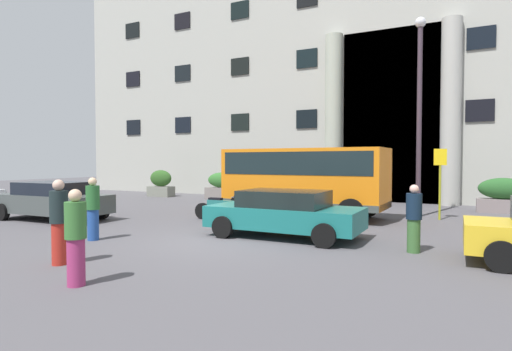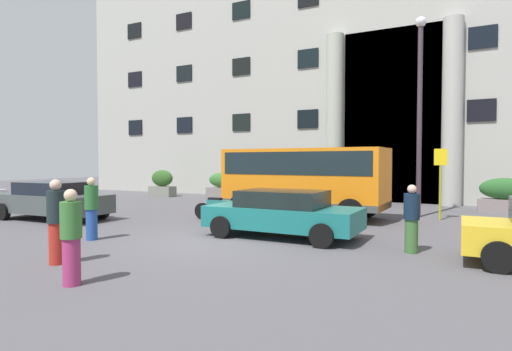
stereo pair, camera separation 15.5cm
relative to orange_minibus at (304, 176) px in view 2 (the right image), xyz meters
name	(u,v)px [view 2 (the right image)]	position (x,y,z in m)	size (l,w,h in m)	color
ground_plane	(216,243)	(-0.44, -5.50, -1.64)	(80.00, 64.00, 0.12)	#514E53
office_building_facade	(365,33)	(-0.43, 11.98, 8.79)	(38.07, 9.72, 20.76)	#AAA9A0
orange_minibus	(304,176)	(0.00, 0.00, 0.00)	(6.17, 2.64, 2.63)	orange
bus_stop_sign	(440,176)	(4.69, 1.58, 0.04)	(0.44, 0.08, 2.61)	#9E9F20
hedge_planter_far_west	(223,186)	(-6.90, 5.23, -0.85)	(1.95, 0.73, 1.51)	slate
hedge_planter_entrance_left	(505,196)	(6.94, 5.01, -0.87)	(1.97, 0.80, 1.46)	gray
hedge_planter_entrance_right	(162,184)	(-11.06, 4.88, -0.80)	(1.60, 0.75, 1.61)	slate
parked_estate_mid	(283,213)	(0.94, -4.17, -0.88)	(4.33, 2.08, 1.33)	#186A67
white_taxi_kerbside	(53,200)	(-8.01, -4.84, -0.85)	(4.43, 2.14, 1.39)	#444B4A
motorcycle_near_kerb	(218,208)	(-2.49, -2.18, -1.12)	(2.10, 0.55, 0.89)	black
pedestrian_child_trailing	(412,219)	(4.44, -4.63, -0.77)	(0.36, 0.36, 1.61)	#376230
pedestrian_woman_with_bag	(92,208)	(-3.52, -6.97, -0.71)	(0.36, 0.36, 1.71)	#224793
pedestrian_woman_dark_dress	(56,221)	(-2.01, -9.18, -0.68)	(0.36, 0.36, 1.78)	#B1281E
pedestrian_man_red_shirt	(71,237)	(-0.47, -10.04, -0.73)	(0.36, 0.36, 1.68)	#A03064
lamppost_plaza_centre	(420,101)	(3.90, 2.11, 2.88)	(0.40, 0.40, 7.65)	#3F303C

